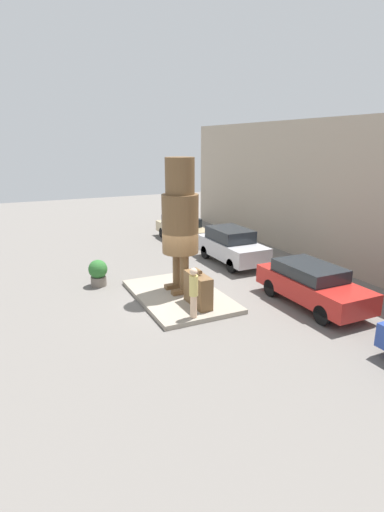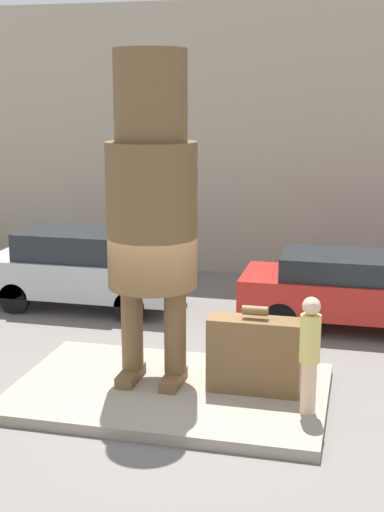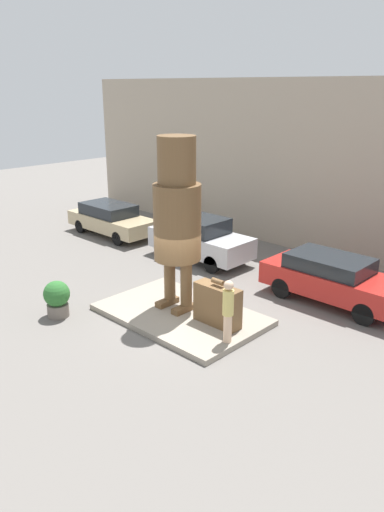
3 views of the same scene
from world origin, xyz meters
The scene contains 10 objects.
ground_plane centered at (0.00, 0.00, 0.00)m, with size 60.00×60.00×0.00m, color slate.
pedestal centered at (0.00, 0.00, 0.08)m, with size 4.85×3.12×0.17m.
building_backdrop centered at (0.00, 8.24, 3.44)m, with size 28.00×0.60×6.87m.
statue_figure centered at (-0.32, 0.20, 3.15)m, with size 1.38×1.38×5.10m.
giant_suitcase centered at (1.30, 0.16, 0.75)m, with size 1.42×0.48×1.36m.
tourist centered at (2.16, -0.43, 1.11)m, with size 0.29×0.29×1.72m.
parked_car_tan centered at (-8.43, 3.90, 0.77)m, with size 4.55×1.76×1.44m.
parked_car_silver centered at (-3.14, 4.19, 0.89)m, with size 4.22×1.77×1.71m.
parked_car_red centered at (2.69, 4.10, 0.82)m, with size 4.55×1.79×1.51m.
planter_pot centered at (-2.69, -2.50, 0.59)m, with size 0.78×0.78×1.12m.
Camera 3 is at (9.59, -9.51, 6.57)m, focal length 35.00 mm.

